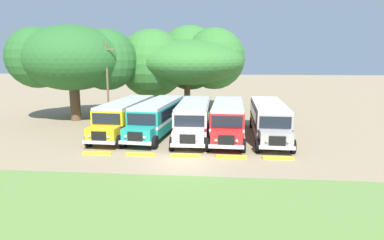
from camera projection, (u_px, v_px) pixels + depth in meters
name	position (u px, v px, depth m)	size (l,w,h in m)	color
ground_plane	(183.00, 163.00, 20.77)	(220.00, 220.00, 0.00)	#937F60
foreground_grass_strip	(162.00, 219.00, 13.52)	(80.00, 10.25, 0.01)	olive
parked_bus_slot_0	(126.00, 115.00, 28.81)	(3.23, 10.92, 2.82)	yellow
parked_bus_slot_1	(158.00, 116.00, 28.60)	(3.59, 10.98, 2.82)	teal
parked_bus_slot_2	(194.00, 117.00, 27.99)	(2.79, 10.85, 2.82)	silver
parked_bus_slot_3	(228.00, 118.00, 27.67)	(2.96, 10.88, 2.82)	red
parked_bus_slot_4	(269.00, 118.00, 27.44)	(2.98, 10.88, 2.82)	#9E9993
curb_wheelstop_0	(97.00, 153.00, 22.62)	(2.00, 0.36, 0.15)	yellow
curb_wheelstop_1	(141.00, 154.00, 22.35)	(2.00, 0.36, 0.15)	yellow
curb_wheelstop_2	(186.00, 156.00, 22.08)	(2.00, 0.36, 0.15)	yellow
curb_wheelstop_3	(231.00, 157.00, 21.81)	(2.00, 0.36, 0.15)	yellow
curb_wheelstop_4	(278.00, 158.00, 21.54)	(2.00, 0.36, 0.15)	yellow
broad_shade_tree	(186.00, 61.00, 39.93)	(14.85, 13.86, 10.62)	brown
secondary_tree	(75.00, 59.00, 34.11)	(12.55, 10.95, 9.79)	brown
utility_pole	(107.00, 82.00, 31.59)	(1.80, 0.20, 7.92)	brown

